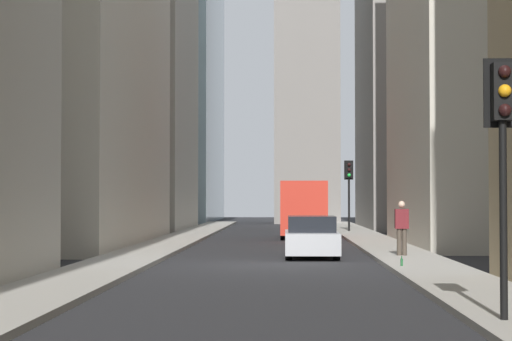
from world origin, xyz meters
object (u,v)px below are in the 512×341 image
delivery_truck (303,209)px  traffic_light_foreground (503,126)px  sedan_silver (311,238)px  pedestrian (402,226)px  traffic_light_midblock (349,179)px  discarded_bottle (402,262)px

delivery_truck → traffic_light_foreground: traffic_light_foreground is taller
delivery_truck → sedan_silver: 15.04m
traffic_light_foreground → pedestrian: 15.87m
sedan_silver → traffic_light_midblock: traffic_light_midblock is taller
delivery_truck → pedestrian: (-15.97, -2.94, -0.35)m
sedan_silver → traffic_light_foreground: 17.05m
discarded_bottle → delivery_truck: bearing=6.5°
traffic_light_foreground → traffic_light_midblock: size_ratio=1.02×
traffic_light_midblock → traffic_light_foreground: bearing=179.6°
discarded_bottle → sedan_silver: bearing=22.7°
traffic_light_foreground → discarded_bottle: 11.46m
delivery_truck → discarded_bottle: bearing=-173.5°
sedan_silver → discarded_bottle: 6.08m
pedestrian → traffic_light_midblock: bearing=0.5°
delivery_truck → discarded_bottle: size_ratio=23.93×
pedestrian → discarded_bottle: pedestrian is taller
sedan_silver → traffic_light_midblock: 21.34m
sedan_silver → discarded_bottle: size_ratio=15.93×
traffic_light_midblock → discarded_bottle: 26.78m
delivery_truck → traffic_light_foreground: (-31.70, -2.51, 1.69)m
traffic_light_foreground → traffic_light_midblock: (37.70, -0.24, -0.05)m
traffic_light_foreground → traffic_light_midblock: 37.71m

